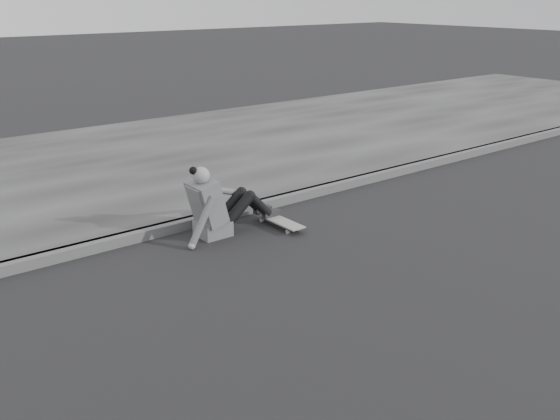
% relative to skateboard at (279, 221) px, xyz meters
% --- Properties ---
extents(ground, '(80.00, 80.00, 0.00)m').
position_rel_skateboard_xyz_m(ground, '(2.58, -1.92, -0.07)').
color(ground, black).
rests_on(ground, ground).
extents(curb, '(24.00, 0.16, 0.12)m').
position_rel_skateboard_xyz_m(curb, '(2.58, 0.66, -0.01)').
color(curb, '#4E4E4E').
rests_on(curb, ground).
extents(sidewalk, '(24.00, 6.00, 0.12)m').
position_rel_skateboard_xyz_m(sidewalk, '(2.58, 3.68, -0.01)').
color(sidewalk, '#383838').
rests_on(sidewalk, ground).
extents(skateboard, '(0.20, 0.78, 0.09)m').
position_rel_skateboard_xyz_m(skateboard, '(0.00, 0.00, 0.00)').
color(skateboard, gray).
rests_on(skateboard, ground).
extents(seated_woman, '(1.38, 0.46, 0.88)m').
position_rel_skateboard_xyz_m(seated_woman, '(-0.73, 0.25, 0.29)').
color(seated_woman, '#58585B').
rests_on(seated_woman, ground).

